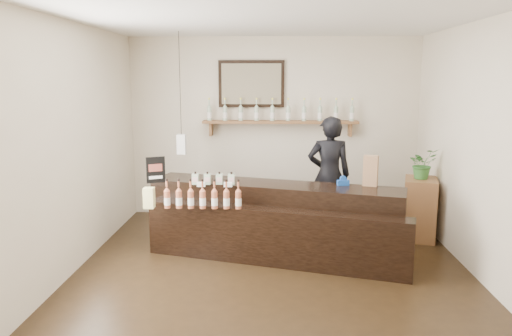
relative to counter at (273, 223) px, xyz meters
The scene contains 10 objects.
ground 0.72m from the counter, 90.76° to the right, with size 5.00×5.00×0.00m, color black.
room_shell 1.41m from the counter, 90.76° to the right, with size 5.00×5.00×5.00m.
back_wall_decor 2.25m from the counter, 95.31° to the left, with size 2.66×0.96×1.69m.
counter is the anchor object (origin of this frame).
promo_sign 1.60m from the counter, behind, with size 0.22×0.12×0.33m.
paper_bag 1.34m from the counter, ahead, with size 0.20×0.17×0.37m.
tape_dispenser 0.99m from the counter, ahead, with size 0.15×0.08×0.12m.
side_cabinet 2.12m from the counter, 20.04° to the left, with size 0.55×0.66×0.83m.
potted_plant 2.21m from the counter, 20.04° to the left, with size 0.37×0.32×0.41m, color #326C2B.
shopkeeper 1.34m from the counter, 51.29° to the left, with size 0.68×0.45×1.87m, color black.
Camera 1 is at (0.02, -5.35, 2.18)m, focal length 35.00 mm.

